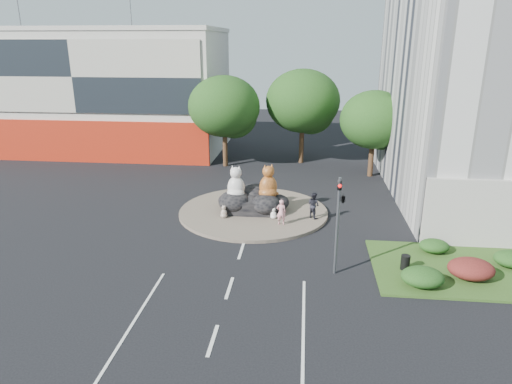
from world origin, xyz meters
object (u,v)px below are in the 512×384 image
parked_car (111,152)px  pedestrian_dark (313,205)px  cat_tabby (268,181)px  litter_bin (405,262)px  pedestrian_pink (281,212)px  kitten_calico (224,211)px  kitten_white (274,213)px  cat_white (236,182)px

parked_car → pedestrian_dark: bearing=-119.3°
cat_tabby → litter_bin: (7.55, -7.53, -1.75)m
pedestrian_pink → parked_car: size_ratio=0.32×
kitten_calico → pedestrian_dark: 5.79m
cat_tabby → kitten_white: (0.48, -1.48, -1.68)m
pedestrian_pink → cat_tabby: bearing=-68.1°
kitten_calico → pedestrian_pink: 3.85m
pedestrian_pink → litter_bin: 8.31m
cat_white → parked_car: 19.56m
cat_white → litter_bin: (9.67, -7.23, -1.72)m
kitten_white → litter_bin: 9.31m
cat_white → cat_tabby: (2.12, 0.31, 0.03)m
kitten_white → litter_bin: (7.07, -6.05, -0.07)m
cat_tabby → kitten_calico: (-2.73, -1.63, -1.63)m
kitten_calico → parked_car: 20.00m
kitten_calico → litter_bin: bearing=-7.0°
cat_tabby → parked_car: 20.98m
cat_tabby → parked_car: (-16.51, 12.87, -1.42)m
kitten_calico → parked_car: (-13.77, 14.50, 0.21)m
kitten_calico → pedestrian_pink: size_ratio=0.52×
cat_tabby → pedestrian_pink: bearing=-86.2°
kitten_calico → litter_bin: kitten_calico is taller
pedestrian_pink → pedestrian_dark: bearing=-146.8°
cat_white → pedestrian_dark: bearing=-4.4°
pedestrian_dark → kitten_calico: bearing=49.9°
kitten_calico → kitten_white: (3.21, 0.15, -0.05)m
pedestrian_dark → cat_tabby: bearing=24.7°
cat_tabby → cat_white: bearing=169.4°
pedestrian_dark → parked_car: size_ratio=0.34×
kitten_calico → litter_bin: size_ratio=1.10×
pedestrian_dark → kitten_white: bearing=53.4°
kitten_white → pedestrian_pink: pedestrian_pink is taller
cat_tabby → kitten_white: 2.29m
cat_tabby → parked_car: bearing=123.2°
parked_car → litter_bin: (24.05, -20.40, -0.33)m
cat_tabby → kitten_calico: bearing=-168.0°
pedestrian_pink → litter_bin: size_ratio=2.12×
cat_white → litter_bin: 12.19m
kitten_calico → parked_car: size_ratio=0.17×
kitten_calico → litter_bin: 11.85m
pedestrian_pink → litter_bin: (6.53, -5.11, -0.51)m
cat_tabby → pedestrian_pink: cat_tabby is taller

